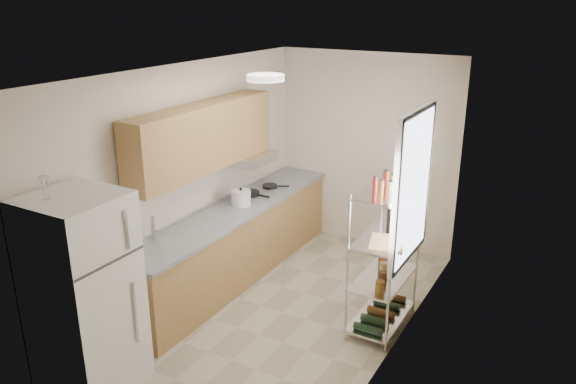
{
  "coord_description": "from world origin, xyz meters",
  "views": [
    {
      "loc": [
        2.68,
        -4.61,
        3.27
      ],
      "look_at": [
        -0.08,
        0.25,
        1.3
      ],
      "focal_mm": 35.0,
      "sensor_mm": 36.0,
      "label": 1
    }
  ],
  "objects_px": {
    "rice_cooker": "(241,198)",
    "cutting_board": "(387,243)",
    "frying_pan_large": "(249,193)",
    "refrigerator": "(84,295)",
    "espresso_machine": "(401,214)"
  },
  "relations": [
    {
      "from": "refrigerator",
      "to": "rice_cooker",
      "type": "bearing_deg",
      "value": 90.68
    },
    {
      "from": "rice_cooker",
      "to": "frying_pan_large",
      "type": "distance_m",
      "value": 0.37
    },
    {
      "from": "refrigerator",
      "to": "cutting_board",
      "type": "relative_size",
      "value": 4.38
    },
    {
      "from": "refrigerator",
      "to": "rice_cooker",
      "type": "height_order",
      "value": "refrigerator"
    },
    {
      "from": "refrigerator",
      "to": "cutting_board",
      "type": "height_order",
      "value": "refrigerator"
    },
    {
      "from": "refrigerator",
      "to": "espresso_machine",
      "type": "relative_size",
      "value": 6.12
    },
    {
      "from": "frying_pan_large",
      "to": "espresso_machine",
      "type": "bearing_deg",
      "value": -9.49
    },
    {
      "from": "rice_cooker",
      "to": "frying_pan_large",
      "type": "xyz_separation_m",
      "value": [
        -0.12,
        0.34,
        -0.07
      ]
    },
    {
      "from": "rice_cooker",
      "to": "cutting_board",
      "type": "distance_m",
      "value": 2.03
    },
    {
      "from": "frying_pan_large",
      "to": "rice_cooker",
      "type": "bearing_deg",
      "value": -72.1
    },
    {
      "from": "cutting_board",
      "to": "espresso_machine",
      "type": "relative_size",
      "value": 1.4
    },
    {
      "from": "refrigerator",
      "to": "rice_cooker",
      "type": "xyz_separation_m",
      "value": [
        -0.03,
        2.39,
        0.11
      ]
    },
    {
      "from": "frying_pan_large",
      "to": "refrigerator",
      "type": "bearing_deg",
      "value": -87.73
    },
    {
      "from": "refrigerator",
      "to": "frying_pan_large",
      "type": "relative_size",
      "value": 6.74
    },
    {
      "from": "espresso_machine",
      "to": "refrigerator",
      "type": "bearing_deg",
      "value": -113.73
    }
  ]
}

